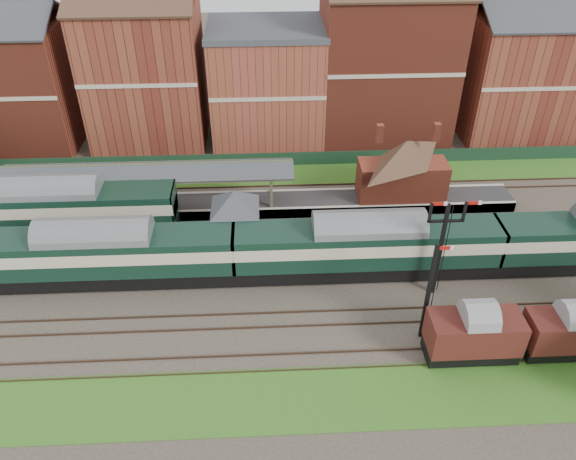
{
  "coord_description": "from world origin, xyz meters",
  "views": [
    {
      "loc": [
        -0.65,
        -34.23,
        28.87
      ],
      "look_at": [
        1.16,
        2.0,
        3.0
      ],
      "focal_mm": 35.0,
      "sensor_mm": 36.0,
      "label": 1
    }
  ],
  "objects_px": {
    "semaphore_bracket": "(442,243)",
    "goods_van_a": "(474,334)",
    "dmu_train": "(367,245)",
    "platform_railcar": "(53,208)",
    "signal_box": "(236,221)"
  },
  "relations": [
    {
      "from": "semaphore_bracket",
      "to": "goods_van_a",
      "type": "bearing_deg",
      "value": -83.58
    },
    {
      "from": "semaphore_bracket",
      "to": "dmu_train",
      "type": "relative_size",
      "value": 0.13
    },
    {
      "from": "dmu_train",
      "to": "goods_van_a",
      "type": "height_order",
      "value": "dmu_train"
    },
    {
      "from": "dmu_train",
      "to": "goods_van_a",
      "type": "bearing_deg",
      "value": -58.04
    },
    {
      "from": "semaphore_bracket",
      "to": "platform_railcar",
      "type": "distance_m",
      "value": 31.96
    },
    {
      "from": "platform_railcar",
      "to": "goods_van_a",
      "type": "distance_m",
      "value": 34.97
    },
    {
      "from": "goods_van_a",
      "to": "semaphore_bracket",
      "type": "bearing_deg",
      "value": 96.42
    },
    {
      "from": "signal_box",
      "to": "goods_van_a",
      "type": "bearing_deg",
      "value": -37.84
    },
    {
      "from": "signal_box",
      "to": "dmu_train",
      "type": "distance_m",
      "value": 10.67
    },
    {
      "from": "dmu_train",
      "to": "platform_railcar",
      "type": "distance_m",
      "value": 26.54
    },
    {
      "from": "platform_railcar",
      "to": "goods_van_a",
      "type": "xyz_separation_m",
      "value": [
        31.34,
        -15.5,
        -0.68
      ]
    },
    {
      "from": "semaphore_bracket",
      "to": "dmu_train",
      "type": "distance_m",
      "value": 5.8
    },
    {
      "from": "dmu_train",
      "to": "platform_railcar",
      "type": "bearing_deg",
      "value": 165.82
    },
    {
      "from": "semaphore_bracket",
      "to": "goods_van_a",
      "type": "height_order",
      "value": "semaphore_bracket"
    },
    {
      "from": "semaphore_bracket",
      "to": "goods_van_a",
      "type": "xyz_separation_m",
      "value": [
        0.73,
        -6.5,
        -2.56
      ]
    }
  ]
}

